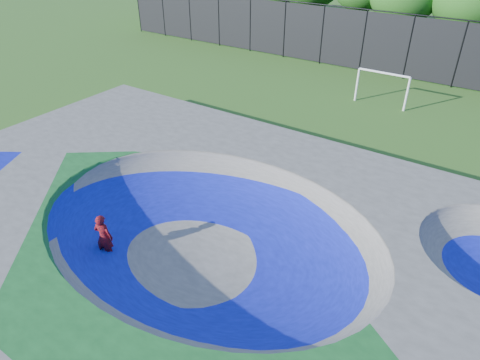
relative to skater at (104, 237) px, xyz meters
The scene contains 6 objects.
ground 3.25m from the skater, 32.41° to the left, with size 120.00×120.00×0.00m, color #2E5E1A.
skate_deck 3.14m from the skater, 32.41° to the left, with size 22.00×14.00×1.50m, color gray.
skater is the anchor object (origin of this frame).
skateboard 0.79m from the skater, ahead, with size 0.78×0.22×0.05m, color black.
soccer_goal 17.45m from the skater, 80.50° to the left, with size 2.92×0.12×1.93m.
fence 22.88m from the skater, 83.33° to the left, with size 48.09×0.09×4.04m.
Camera 1 is at (6.49, -7.78, 9.19)m, focal length 32.00 mm.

